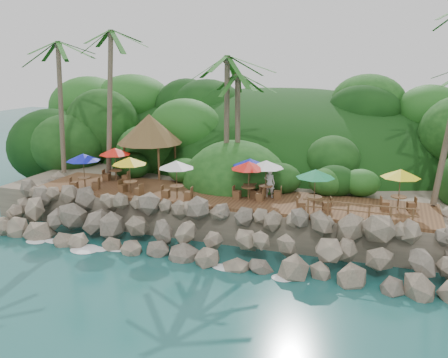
% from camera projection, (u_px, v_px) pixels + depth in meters
% --- Properties ---
extents(ground, '(140.00, 140.00, 0.00)m').
position_uv_depth(ground, '(188.00, 265.00, 26.34)').
color(ground, '#19514F').
rests_on(ground, ground).
extents(land_base, '(32.00, 25.20, 2.10)m').
position_uv_depth(land_base, '(263.00, 179.00, 40.75)').
color(land_base, gray).
rests_on(land_base, ground).
extents(jungle_hill, '(44.80, 28.00, 15.40)m').
position_uv_depth(jungle_hill, '(282.00, 172.00, 47.87)').
color(jungle_hill, '#143811').
rests_on(jungle_hill, ground).
extents(seawall, '(29.00, 4.00, 2.30)m').
position_uv_depth(seawall, '(201.00, 233.00, 27.90)').
color(seawall, gray).
rests_on(seawall, ground).
extents(terrace, '(26.00, 5.00, 0.20)m').
position_uv_depth(terrace, '(224.00, 197.00, 31.31)').
color(terrace, brown).
rests_on(terrace, land_base).
extents(jungle_foliage, '(44.00, 16.00, 12.00)m').
position_uv_depth(jungle_foliage, '(260.00, 194.00, 40.09)').
color(jungle_foliage, '#143811').
rests_on(jungle_foliage, ground).
extents(foam_line, '(25.20, 0.80, 0.06)m').
position_uv_depth(foam_line, '(190.00, 262.00, 26.61)').
color(foam_line, white).
rests_on(foam_line, ground).
extents(palms, '(34.29, 6.72, 12.99)m').
position_uv_depth(palms, '(245.00, 45.00, 31.30)').
color(palms, brown).
rests_on(palms, ground).
extents(palapa, '(4.90, 4.90, 4.60)m').
position_uv_depth(palapa, '(149.00, 129.00, 36.24)').
color(palapa, brown).
rests_on(palapa, ground).
extents(dining_clusters, '(22.26, 4.85, 2.44)m').
position_uv_depth(dining_clusters, '(215.00, 166.00, 30.53)').
color(dining_clusters, brown).
rests_on(dining_clusters, terrace).
extents(railing, '(6.10, 0.10, 1.00)m').
position_uv_depth(railing, '(359.00, 210.00, 26.24)').
color(railing, brown).
rests_on(railing, terrace).
extents(waiter, '(0.69, 0.45, 1.88)m').
position_uv_depth(waiter, '(270.00, 183.00, 30.63)').
color(waiter, silver).
rests_on(waiter, terrace).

